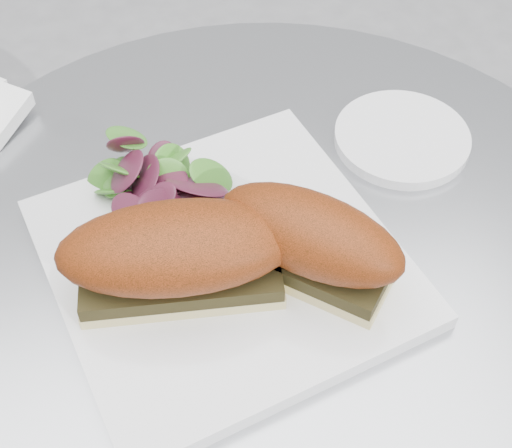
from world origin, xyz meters
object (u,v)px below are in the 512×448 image
(plate, at_px, (224,261))
(sandwich_right, at_px, (310,241))
(saucer, at_px, (402,138))
(sandwich_left, at_px, (178,254))

(plate, height_order, sandwich_right, sandwich_right)
(plate, distance_m, saucer, 0.23)
(plate, xyz_separation_m, saucer, (0.20, 0.11, -0.00))
(saucer, bearing_deg, sandwich_right, -133.69)
(sandwich_right, xyz_separation_m, saucer, (0.14, 0.15, -0.05))
(plate, relative_size, sandwich_right, 1.72)
(sandwich_left, distance_m, sandwich_right, 0.10)
(plate, height_order, saucer, plate)
(sandwich_left, relative_size, saucer, 1.44)
(sandwich_right, bearing_deg, sandwich_left, -144.42)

